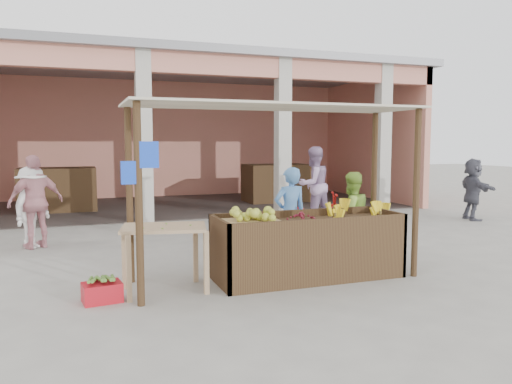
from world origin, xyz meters
name	(u,v)px	position (x,y,z in m)	size (l,w,h in m)	color
ground	(274,281)	(0.00, 0.00, 0.00)	(60.00, 60.00, 0.00)	gray
market_building	(165,115)	(0.05, 8.93, 2.70)	(14.40, 6.40, 4.20)	tan
fruit_stall	(308,249)	(0.50, 0.00, 0.40)	(2.60, 0.95, 0.80)	#48351C
stall_awning	(272,136)	(-0.01, 0.06, 1.98)	(4.09, 1.35, 2.39)	#48351C
banana_heap	(357,211)	(1.28, -0.01, 0.91)	(1.18, 0.64, 0.21)	yellow
melon_tray	(252,218)	(-0.34, -0.05, 0.89)	(0.73, 0.64, 0.20)	tan
berry_heap	(302,216)	(0.40, 0.00, 0.87)	(0.46, 0.37, 0.15)	maroon
side_table	(164,237)	(-1.49, 0.02, 0.70)	(1.16, 0.89, 0.84)	tan
papaya_pile	(164,218)	(-1.49, 0.02, 0.95)	(0.75, 0.43, 0.21)	#41882C
red_crate	(102,292)	(-2.27, -0.15, 0.12)	(0.44, 0.32, 0.23)	red
plantain_bundle	(102,280)	(-2.27, -0.15, 0.26)	(0.34, 0.24, 0.07)	#54812F
produce_sacks	(300,206)	(2.88, 5.39, 0.27)	(0.70, 0.65, 0.53)	maroon
vendor_blue	(290,211)	(0.68, 1.02, 0.80)	(0.60, 0.44, 1.60)	#518ACF
vendor_green	(351,213)	(1.69, 0.86, 0.74)	(0.72, 0.41, 1.49)	#9ECF47
motorcycle	(307,218)	(1.42, 1.96, 0.51)	(1.97, 0.68, 1.03)	#A6120D
shopper_a	(32,204)	(-3.27, 3.47, 0.79)	(1.02, 0.51, 1.59)	silver
shopper_b	(36,199)	(-3.20, 3.43, 0.89)	(1.05, 0.56, 1.79)	#D28B93
shopper_d	(473,188)	(6.59, 3.39, 0.80)	(1.47, 0.60, 1.59)	#4B4C58
shopper_f	(314,181)	(2.78, 4.42, 0.98)	(0.96, 0.55, 1.96)	#9E80A7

